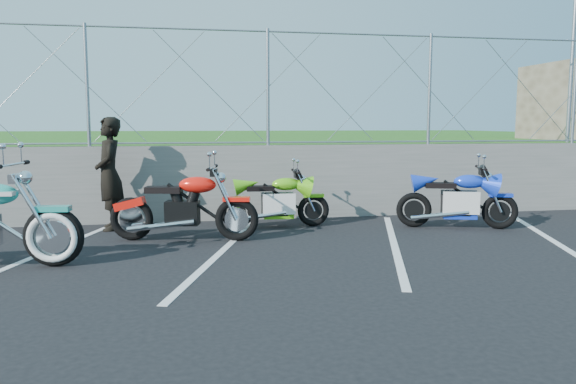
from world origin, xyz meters
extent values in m
plane|color=black|center=(0.00, 0.00, 0.00)|extent=(90.00, 90.00, 0.00)
cube|color=slate|center=(0.00, 3.50, 0.65)|extent=(30.00, 0.22, 1.30)
cube|color=#205215|center=(0.00, 13.50, 0.65)|extent=(30.00, 20.00, 1.30)
cylinder|color=gray|center=(0.00, 3.50, 3.25)|extent=(28.00, 0.03, 0.03)
cylinder|color=gray|center=(0.00, 3.50, 1.35)|extent=(28.00, 0.03, 0.03)
cylinder|color=gray|center=(7.20, 3.90, 2.80)|extent=(0.08, 0.08, 3.00)
cube|color=silver|center=(-2.40, 1.00, 0.00)|extent=(1.49, 4.31, 0.01)
cube|color=silver|center=(0.00, 1.00, 0.00)|extent=(1.49, 4.31, 0.01)
cube|color=silver|center=(2.40, 1.00, 0.00)|extent=(1.49, 4.31, 0.01)
cube|color=silver|center=(4.80, 1.00, 0.00)|extent=(1.49, 4.31, 0.01)
torus|color=black|center=(-1.99, 0.59, 0.36)|extent=(0.72, 0.21, 0.71)
cube|color=teal|center=(-1.99, 0.59, 0.69)|extent=(0.43, 0.22, 0.06)
cylinder|color=silver|center=(-2.41, 0.64, 1.21)|extent=(0.13, 0.78, 0.03)
torus|color=black|center=(-1.22, 1.97, 0.31)|extent=(0.64, 0.24, 0.63)
torus|color=black|center=(0.26, 1.65, 0.31)|extent=(0.64, 0.24, 0.63)
cube|color=black|center=(-0.50, 1.81, 0.41)|extent=(0.51, 0.37, 0.34)
ellipsoid|color=red|center=(-0.28, 1.77, 0.81)|extent=(0.57, 0.35, 0.24)
cube|color=black|center=(-0.76, 1.87, 0.74)|extent=(0.55, 0.34, 0.09)
cube|color=red|center=(0.26, 1.65, 0.61)|extent=(0.41, 0.23, 0.06)
cylinder|color=silver|center=(-0.07, 1.72, 1.06)|extent=(0.18, 0.72, 0.03)
torus|color=black|center=(0.36, 2.62, 0.26)|extent=(0.53, 0.11, 0.53)
torus|color=black|center=(1.61, 2.58, 0.26)|extent=(0.53, 0.11, 0.53)
cube|color=black|center=(0.97, 2.60, 0.35)|extent=(0.41, 0.26, 0.30)
ellipsoid|color=#62C018|center=(1.16, 2.59, 0.70)|extent=(0.47, 0.23, 0.20)
cube|color=black|center=(0.74, 2.61, 0.64)|extent=(0.45, 0.23, 0.08)
cube|color=#62C018|center=(1.61, 2.58, 0.51)|extent=(0.34, 0.14, 0.05)
cylinder|color=silver|center=(1.31, 2.59, 0.91)|extent=(0.05, 0.63, 0.02)
torus|color=black|center=(3.20, 2.21, 0.28)|extent=(0.57, 0.28, 0.57)
torus|color=black|center=(4.48, 1.79, 0.28)|extent=(0.57, 0.28, 0.57)
cube|color=black|center=(3.82, 2.00, 0.38)|extent=(0.50, 0.39, 0.32)
ellipsoid|color=#1537C6|center=(4.02, 1.94, 0.76)|extent=(0.55, 0.37, 0.22)
cube|color=black|center=(3.59, 2.08, 0.69)|extent=(0.52, 0.36, 0.09)
cube|color=#1537C6|center=(4.48, 1.79, 0.55)|extent=(0.39, 0.25, 0.06)
cylinder|color=silver|center=(4.18, 1.89, 0.98)|extent=(0.24, 0.66, 0.03)
imported|color=black|center=(-1.63, 2.89, 0.89)|extent=(0.51, 0.70, 1.78)
camera|label=1|loc=(-0.47, -6.28, 1.68)|focal=35.00mm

